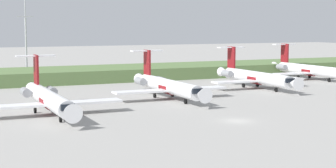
% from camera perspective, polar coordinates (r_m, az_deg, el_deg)
% --- Properties ---
extents(ground_plane, '(500.00, 500.00, 0.00)m').
position_cam_1_polar(ground_plane, '(106.17, -1.10, -1.34)').
color(ground_plane, '#9E9B96').
extents(grass_berm, '(320.00, 20.00, 3.17)m').
position_cam_1_polar(grass_berm, '(139.51, -6.92, 1.13)').
color(grass_berm, '#597542').
rests_on(grass_berm, ground).
extents(regional_jet_second, '(22.81, 31.00, 9.00)m').
position_cam_1_polar(regional_jet_second, '(87.04, -12.69, -1.52)').
color(regional_jet_second, white).
rests_on(regional_jet_second, ground).
extents(regional_jet_third, '(22.81, 31.00, 9.00)m').
position_cam_1_polar(regional_jet_third, '(102.88, -0.07, -0.16)').
color(regional_jet_third, white).
rests_on(regional_jet_third, ground).
extents(regional_jet_fourth, '(22.81, 31.00, 9.00)m').
position_cam_1_polar(regional_jet_fourth, '(121.72, 9.35, 0.77)').
color(regional_jet_fourth, white).
rests_on(regional_jet_fourth, ground).
extents(regional_jet_fifth, '(22.81, 31.00, 9.00)m').
position_cam_1_polar(regional_jet_fifth, '(144.44, 14.87, 1.52)').
color(regional_jet_fifth, white).
rests_on(regional_jet_fifth, ground).
extents(antenna_mast, '(4.40, 0.50, 25.29)m').
position_cam_1_polar(antenna_mast, '(149.07, -15.04, 4.71)').
color(antenna_mast, '#B2B2B7').
rests_on(antenna_mast, ground).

